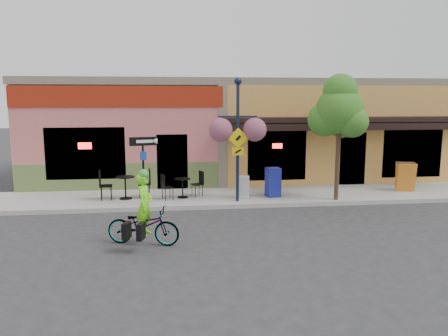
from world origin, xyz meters
name	(u,v)px	position (x,y,z in m)	size (l,w,h in m)	color
ground	(265,212)	(0.00, 0.00, 0.00)	(90.00, 90.00, 0.00)	#2D2D30
sidewalk	(254,196)	(0.00, 2.00, 0.07)	(24.00, 3.00, 0.15)	#9E9B93
curb	(262,205)	(0.00, 0.55, 0.07)	(24.00, 0.12, 0.15)	#A8A59E
building	(233,128)	(0.00, 7.50, 2.25)	(18.20, 8.20, 4.50)	#C46261
bicycle	(143,226)	(-3.76, -2.83, 0.49)	(0.66, 1.88, 0.99)	maroon
cyclist_rider	(145,214)	(-3.71, -2.83, 0.79)	(0.58, 0.38, 1.58)	#77FF1A
lamp_post	(238,140)	(-0.77, 0.98, 2.27)	(1.35, 0.54, 4.24)	#121F39
one_way_sign	(143,171)	(-3.96, 0.82, 1.29)	(0.88, 0.19, 2.28)	black
cafe_set_left	(125,184)	(-4.67, 1.79, 0.68)	(1.76, 0.88, 1.06)	black
cafe_set_right	(183,185)	(-2.65, 1.75, 0.61)	(1.54, 0.77, 0.92)	black
newspaper_box_blue	(273,182)	(0.61, 1.54, 0.68)	(0.48, 0.42, 1.06)	navy
newspaper_box_grey	(244,187)	(-0.48, 1.36, 0.55)	(0.37, 0.34, 0.80)	#AEAEAE
street_tree	(338,137)	(2.72, 0.81, 2.36)	(1.73, 1.73, 4.43)	#3D7A26
sandwich_board	(407,178)	(5.85, 1.72, 0.70)	(0.67, 0.49, 1.11)	orange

